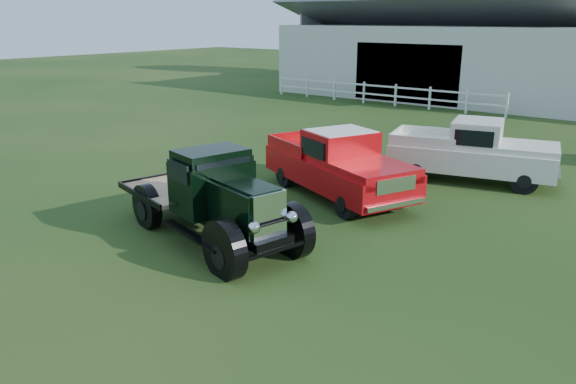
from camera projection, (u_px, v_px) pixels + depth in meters
The scene contains 8 objects.
ground at pixel (245, 252), 11.72m from camera, with size 120.00×120.00×0.00m, color #13350E.
shed_left at pixel (443, 49), 34.56m from camera, with size 18.80×10.20×5.60m, color #B3B3B2, non-canonical shape.
fence_rail at pixel (379, 94), 31.29m from camera, with size 14.20×0.16×1.20m, color white, non-canonical shape.
tree_a at pixel (352, 10), 45.56m from camera, with size 6.30×6.30×10.50m, color #1A3913, non-canonical shape.
tree_b at pixel (537, 1), 37.93m from camera, with size 6.90×6.90×11.50m, color #1A3913, non-canonical shape.
vintage_flatbed at pixel (210, 194), 12.16m from camera, with size 5.12×2.03×2.03m, color black, non-canonical shape.
red_pickup at pixel (338, 163), 15.11m from camera, with size 5.09×1.96×1.86m, color #B90A10, non-canonical shape.
white_pickup at pixel (472, 151), 16.58m from camera, with size 4.88×1.89×1.79m, color silver, non-canonical shape.
Camera 1 is at (7.36, -7.97, 4.69)m, focal length 35.00 mm.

